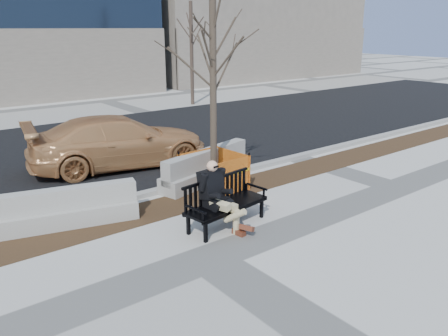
{
  "coord_description": "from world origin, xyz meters",
  "views": [
    {
      "loc": [
        -4.31,
        -6.03,
        4.07
      ],
      "look_at": [
        1.56,
        1.51,
        1.07
      ],
      "focal_mm": 36.05,
      "sensor_mm": 36.0,
      "label": 1
    }
  ],
  "objects": [
    {
      "name": "seated_man",
      "position": [
        0.9,
        0.93,
        0.0
      ],
      "size": [
        0.76,
        1.12,
        1.47
      ],
      "primitive_type": null,
      "rotation": [
        0.0,
        0.0,
        0.13
      ],
      "color": "black",
      "rests_on": "ground"
    },
    {
      "name": "asphalt_street",
      "position": [
        0.0,
        8.8,
        0.0
      ],
      "size": [
        60.0,
        10.4,
        0.01
      ],
      "primitive_type": "cube",
      "color": "black",
      "rests_on": "ground"
    },
    {
      "name": "far_tree_right",
      "position": [
        9.53,
        14.55,
        0.0
      ],
      "size": [
        2.49,
        2.49,
        5.8
      ],
      "primitive_type": null,
      "rotation": [
        0.0,
        0.0,
        -0.17
      ],
      "color": "#49392F",
      "rests_on": "ground"
    },
    {
      "name": "sedan",
      "position": [
        1.29,
        6.3,
        0.0
      ],
      "size": [
        5.63,
        3.09,
        1.55
      ],
      "primitive_type": "imported",
      "rotation": [
        0.0,
        0.0,
        1.39
      ],
      "color": "tan",
      "rests_on": "ground"
    },
    {
      "name": "curb",
      "position": [
        0.0,
        3.55,
        0.06
      ],
      "size": [
        60.0,
        0.25,
        0.12
      ],
      "primitive_type": "cube",
      "color": "#9E9B93",
      "rests_on": "ground"
    },
    {
      "name": "jersey_barrier_right",
      "position": [
        2.54,
        3.53,
        0.0
      ],
      "size": [
        3.23,
        1.41,
        0.91
      ],
      "primitive_type": null,
      "rotation": [
        0.0,
        0.0,
        0.25
      ],
      "color": "#9C9992",
      "rests_on": "ground"
    },
    {
      "name": "mulch_strip",
      "position": [
        0.0,
        2.6,
        0.0
      ],
      "size": [
        40.0,
        1.2,
        0.02
      ],
      "primitive_type": "cube",
      "color": "#47301C",
      "rests_on": "ground"
    },
    {
      "name": "bench",
      "position": [
        1.16,
        0.91,
        0.0
      ],
      "size": [
        2.04,
        0.96,
        1.05
      ],
      "primitive_type": null,
      "rotation": [
        0.0,
        0.0,
        0.13
      ],
      "color": "black",
      "rests_on": "ground"
    },
    {
      "name": "tree_fence",
      "position": [
        2.28,
        2.87,
        0.0
      ],
      "size": [
        2.18,
        2.18,
        5.13
      ],
      "primitive_type": null,
      "rotation": [
        0.0,
        0.0,
        0.06
      ],
      "color": "orange",
      "rests_on": "ground"
    },
    {
      "name": "ground",
      "position": [
        0.0,
        0.0,
        0.0
      ],
      "size": [
        120.0,
        120.0,
        0.0
      ],
      "primitive_type": "plane",
      "color": "beige",
      "rests_on": "ground"
    },
    {
      "name": "jersey_barrier_left",
      "position": [
        -1.54,
        3.01,
        0.0
      ],
      "size": [
        3.04,
        1.33,
        0.86
      ],
      "primitive_type": null,
      "rotation": [
        0.0,
        0.0,
        -0.25
      ],
      "color": "#A8A69D",
      "rests_on": "ground"
    }
  ]
}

